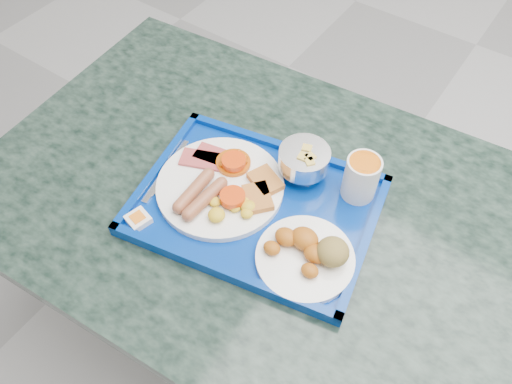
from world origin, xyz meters
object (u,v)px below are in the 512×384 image
tray (256,206)px  fruit_bowl (304,160)px  table (259,244)px  main_plate (223,186)px  bread_plate (309,253)px  juice_cup (361,177)px

tray → fruit_bowl: 0.13m
table → main_plate: (-0.06, -0.04, 0.21)m
bread_plate → tray: bearing=163.1°
table → fruit_bowl: size_ratio=11.87×
table → juice_cup: bearing=34.1°
main_plate → bread_plate: bearing=-9.3°
table → main_plate: bearing=-148.0°
bread_plate → fruit_bowl: fruit_bowl is taller
tray → juice_cup: size_ratio=5.46×
main_plate → juice_cup: 0.27m
table → bread_plate: size_ratio=6.77×
main_plate → bread_plate: 0.22m
main_plate → fruit_bowl: fruit_bowl is taller
tray → fruit_bowl: fruit_bowl is taller
fruit_bowl → tray: bearing=-106.3°
table → fruit_bowl: (0.05, 0.09, 0.24)m
tray → juice_cup: 0.21m
tray → fruit_bowl: (0.03, 0.12, 0.05)m
bread_plate → fruit_bowl: (-0.11, 0.16, 0.03)m
tray → main_plate: size_ratio=2.02×
fruit_bowl → juice_cup: (0.11, 0.02, 0.00)m
bread_plate → juice_cup: juice_cup is taller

